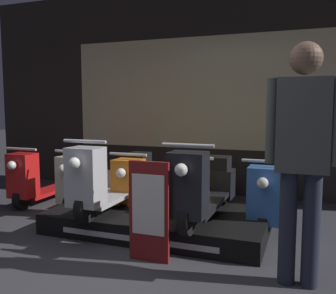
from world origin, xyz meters
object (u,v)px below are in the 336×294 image
(price_sign_board, at_px, (149,211))
(scooter_backrow_4, at_px, (270,195))
(scooter_backrow_2, at_px, (149,186))
(person_right_browsing, at_px, (302,147))
(scooter_backrow_0, at_px, (52,178))
(scooter_backrow_3, at_px, (206,190))
(scooter_display_left, at_px, (115,180))
(scooter_display_right, at_px, (205,187))
(scooter_backrow_1, at_px, (98,181))

(price_sign_board, bearing_deg, scooter_backrow_4, 60.24)
(scooter_backrow_2, bearing_deg, person_right_browsing, -38.80)
(scooter_backrow_0, xyz_separation_m, scooter_backrow_3, (2.31, 0.00, 0.00))
(scooter_display_left, xyz_separation_m, scooter_backrow_0, (-1.46, 0.75, -0.21))
(scooter_display_right, xyz_separation_m, price_sign_board, (-0.29, -0.77, -0.08))
(scooter_display_left, distance_m, person_right_browsing, 2.20)
(scooter_backrow_0, height_order, person_right_browsing, person_right_browsing)
(scooter_backrow_3, bearing_deg, price_sign_board, -93.83)
(scooter_backrow_2, xyz_separation_m, person_right_browsing, (1.90, -1.53, 0.74))
(scooter_display_right, xyz_separation_m, person_right_browsing, (0.94, -0.78, 0.53))
(scooter_backrow_0, bearing_deg, scooter_backrow_4, 0.00)
(scooter_display_right, distance_m, price_sign_board, 0.83)
(scooter_backrow_0, height_order, scooter_backrow_2, same)
(scooter_display_right, bearing_deg, scooter_backrow_2, 141.91)
(price_sign_board, bearing_deg, person_right_browsing, -0.07)
(scooter_backrow_3, bearing_deg, scooter_backrow_0, 180.00)
(scooter_backrow_0, bearing_deg, person_right_browsing, -23.94)
(person_right_browsing, bearing_deg, scooter_backrow_4, 103.23)
(scooter_display_right, distance_m, scooter_backrow_3, 0.81)
(scooter_backrow_1, distance_m, scooter_backrow_3, 1.54)
(price_sign_board, bearing_deg, scooter_backrow_0, 145.36)
(scooter_backrow_0, distance_m, scooter_backrow_3, 2.31)
(scooter_display_right, height_order, scooter_backrow_2, scooter_display_right)
(scooter_backrow_2, height_order, person_right_browsing, person_right_browsing)
(scooter_backrow_1, height_order, scooter_backrow_4, same)
(scooter_backrow_0, relative_size, scooter_backrow_2, 1.00)
(price_sign_board, bearing_deg, scooter_backrow_3, 86.17)
(scooter_backrow_0, xyz_separation_m, person_right_browsing, (3.44, -1.53, 0.74))
(scooter_backrow_0, bearing_deg, price_sign_board, -34.64)
(scooter_backrow_4, xyz_separation_m, person_right_browsing, (0.36, -1.53, 0.74))
(scooter_display_right, height_order, price_sign_board, scooter_display_right)
(scooter_display_left, height_order, scooter_backrow_0, scooter_display_left)
(scooter_display_right, distance_m, scooter_backrow_1, 1.90)
(scooter_backrow_2, distance_m, price_sign_board, 1.67)
(scooter_backrow_0, relative_size, price_sign_board, 1.85)
(scooter_backrow_2, relative_size, scooter_backrow_4, 1.00)
(scooter_backrow_0, height_order, scooter_backrow_1, same)
(scooter_display_left, height_order, scooter_backrow_4, scooter_display_left)
(scooter_backrow_3, bearing_deg, scooter_display_right, -75.87)
(scooter_display_left, bearing_deg, scooter_backrow_3, 41.30)
(scooter_display_left, height_order, scooter_backrow_2, scooter_display_left)
(scooter_backrow_4, distance_m, person_right_browsing, 1.74)
(scooter_display_left, bearing_deg, person_right_browsing, -21.33)
(scooter_backrow_1, bearing_deg, scooter_backrow_4, 0.00)
(scooter_display_left, xyz_separation_m, scooter_backrow_2, (0.09, 0.75, -0.21))
(scooter_display_left, distance_m, scooter_backrow_1, 1.04)
(scooter_display_left, xyz_separation_m, price_sign_board, (0.75, -0.77, -0.08))
(scooter_backrow_3, distance_m, person_right_browsing, 2.04)
(scooter_backrow_4, relative_size, person_right_browsing, 0.90)
(scooter_backrow_0, height_order, scooter_backrow_3, same)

